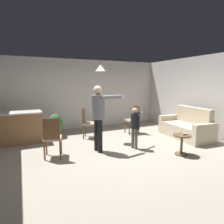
{
  "coord_description": "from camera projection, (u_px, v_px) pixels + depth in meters",
  "views": [
    {
      "loc": [
        -2.38,
        -4.33,
        1.82
      ],
      "look_at": [
        -0.1,
        0.49,
        1.0
      ],
      "focal_mm": 31.1,
      "sensor_mm": 36.0,
      "label": 1
    }
  ],
  "objects": [
    {
      "name": "wall_back",
      "position": [
        85.0,
        94.0,
        7.8
      ],
      "size": [
        6.4,
        0.1,
        2.7
      ],
      "primitive_type": "cube",
      "color": "silver",
      "rests_on": "ground"
    },
    {
      "name": "ceiling_light_pendant",
      "position": [
        101.0,
        68.0,
        5.88
      ],
      "size": [
        0.32,
        0.32,
        0.55
      ],
      "color": "silver"
    },
    {
      "name": "couch_floral",
      "position": [
        187.0,
        128.0,
        6.41
      ],
      "size": [
        0.98,
        1.86,
        1.0
      ],
      "rotation": [
        0.0,
        0.0,
        1.5
      ],
      "color": "beige",
      "rests_on": "ground"
    },
    {
      "name": "spare_remote_on_table",
      "position": [
        185.0,
        134.0,
        4.83
      ],
      "size": [
        0.13,
        0.09,
        0.04
      ],
      "primitive_type": "cube",
      "rotation": [
        0.0,
        0.0,
        1.16
      ],
      "color": "white",
      "rests_on": "side_table_by_couch"
    },
    {
      "name": "dining_chair_near_wall",
      "position": [
        52.0,
        136.0,
        4.62
      ],
      "size": [
        0.51,
        0.51,
        1.0
      ],
      "rotation": [
        0.0,
        0.0,
        6.04
      ],
      "color": "brown",
      "rests_on": "ground"
    },
    {
      "name": "ground",
      "position": [
        123.0,
        151.0,
        5.15
      ],
      "size": [
        7.68,
        7.68,
        0.0
      ],
      "primitive_type": "plane",
      "color": "#9E9384"
    },
    {
      "name": "wall_right",
      "position": [
        210.0,
        97.0,
        6.3
      ],
      "size": [
        0.1,
        6.4,
        2.7
      ],
      "primitive_type": "cube",
      "color": "silver",
      "rests_on": "ground"
    },
    {
      "name": "dining_chair_centre_back",
      "position": [
        87.0,
        121.0,
        6.39
      ],
      "size": [
        0.56,
        0.56,
        1.0
      ],
      "rotation": [
        0.0,
        0.0,
        4.25
      ],
      "color": "brown",
      "rests_on": "ground"
    },
    {
      "name": "kitchen_counter",
      "position": [
        20.0,
        128.0,
        5.79
      ],
      "size": [
        1.26,
        0.66,
        0.95
      ],
      "color": "olive",
      "rests_on": "ground"
    },
    {
      "name": "potted_plant_corner",
      "position": [
        55.0,
        124.0,
        6.44
      ],
      "size": [
        0.51,
        0.51,
        0.78
      ],
      "color": "#4C4742",
      "rests_on": "ground"
    },
    {
      "name": "person_adult",
      "position": [
        98.0,
        111.0,
        5.01
      ],
      "size": [
        0.88,
        0.5,
        1.74
      ],
      "rotation": [
        0.0,
        0.0,
        -1.42
      ],
      "color": "black",
      "rests_on": "ground"
    },
    {
      "name": "person_child",
      "position": [
        135.0,
        123.0,
        5.3
      ],
      "size": [
        0.54,
        0.44,
        1.14
      ],
      "rotation": [
        0.0,
        0.0,
        -1.27
      ],
      "color": "#60564C",
      "rests_on": "ground"
    },
    {
      "name": "side_table_by_couch",
      "position": [
        182.0,
        142.0,
        4.88
      ],
      "size": [
        0.44,
        0.44,
        0.52
      ],
      "color": "brown",
      "rests_on": "ground"
    },
    {
      "name": "dining_chair_by_counter",
      "position": [
        134.0,
        118.0,
        6.93
      ],
      "size": [
        0.45,
        0.45,
        1.0
      ],
      "rotation": [
        0.0,
        0.0,
        1.49
      ],
      "color": "brown",
      "rests_on": "ground"
    }
  ]
}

